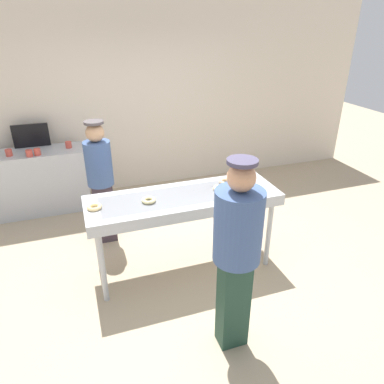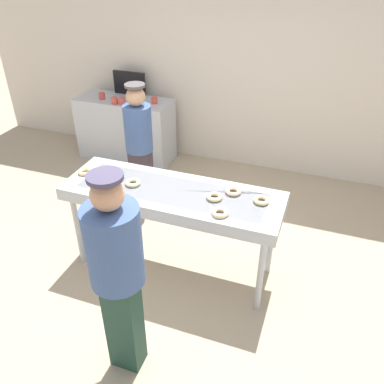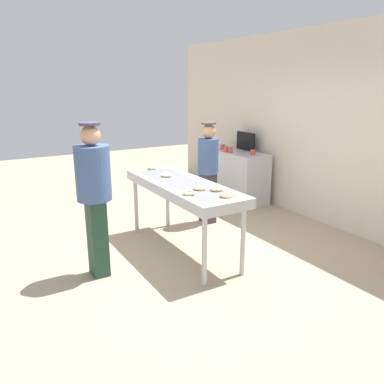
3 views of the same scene
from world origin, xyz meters
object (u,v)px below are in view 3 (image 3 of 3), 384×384
Objects in this scene: plain_donut_1 at (152,168)px; prep_counter at (235,175)px; plain_donut_2 at (166,175)px; menu_display at (246,141)px; plain_donut_5 at (189,193)px; customer_waiting at (94,190)px; plain_donut_3 at (200,188)px; paper_cup_2 at (223,147)px; paper_cup_1 at (253,152)px; worker_baker at (208,168)px; plain_donut_4 at (216,189)px; fryer_conveyor at (182,188)px; plain_donut_0 at (226,195)px; paper_cup_0 at (230,150)px; paper_cup_3 at (226,149)px.

plain_donut_1 is 2.17m from prep_counter.
plain_donut_2 is 0.29× the size of menu_display.
plain_donut_5 is at bearing -49.51° from menu_display.
customer_waiting reaches higher than plain_donut_1.
plain_donut_3 is at bearing -0.05° from plain_donut_1.
paper_cup_2 is at bearing 116.30° from plain_donut_1.
worker_baker is at bearing -74.23° from paper_cup_1.
plain_donut_4 is 1.55× the size of paper_cup_2.
fryer_conveyor is 1.14m from customer_waiting.
customer_waiting reaches higher than plain_donut_0.
paper_cup_0 is at bearing 134.53° from plain_donut_5.
menu_display is at bearing 106.61° from plain_donut_1.
paper_cup_1 is at bearing 134.45° from plain_donut_0.
prep_counter is (-0.67, 2.01, -0.49)m from plain_donut_1.
plain_donut_0 and plain_donut_3 have the same top height.
prep_counter is (-0.81, 1.13, -0.41)m from worker_baker.
plain_donut_2 is 2.21m from paper_cup_3.
fryer_conveyor is 14.34× the size of plain_donut_3.
prep_counter is (-1.65, 3.15, -0.55)m from customer_waiting.
paper_cup_3 is 0.19× the size of menu_display.
paper_cup_1 is at bearing 95.08° from plain_donut_1.
paper_cup_2 is at bearing 138.03° from plain_donut_5.
customer_waiting is (-0.47, -1.28, 0.06)m from plain_donut_4.
plain_donut_4 is at bearing 87.00° from customer_waiting.
plain_donut_2 is 1.55× the size of paper_cup_3.
paper_cup_1 and paper_cup_2 have the same top height.
plain_donut_3 is 1.47m from worker_baker.
menu_display is (-0.67, 2.24, 0.14)m from plain_donut_1.
worker_baker is at bearing 139.56° from plain_donut_5.
paper_cup_2 reaches higher than plain_donut_0.
menu_display is at bearing 155.42° from paper_cup_1.
plain_donut_2 is at bearing -174.37° from plain_donut_0.
fryer_conveyor is at bearing -48.62° from paper_cup_3.
plain_donut_4 is 2.86m from prep_counter.
plain_donut_1 is 1.94m from paper_cup_3.
paper_cup_0 is (-0.59, 1.83, 0.02)m from plain_donut_1.
worker_baker is at bearing 131.02° from fryer_conveyor.
menu_display is (-0.08, 0.40, 0.12)m from paper_cup_0.
fryer_conveyor is at bearing 110.64° from customer_waiting.
paper_cup_3 is (-1.67, 2.94, -0.04)m from customer_waiting.
customer_waiting is 3.61m from paper_cup_2.
worker_baker is at bearing -59.22° from menu_display.
paper_cup_1 is (-1.89, 1.93, 0.02)m from plain_donut_0.
paper_cup_0 is (-2.02, 2.05, 0.02)m from plain_donut_5.
plain_donut_1 is at bearing 179.95° from plain_donut_3.
fryer_conveyor is at bearing -179.70° from plain_donut_3.
plain_donut_5 is 2.93m from paper_cup_3.
plain_donut_4 is 2.71m from paper_cup_3.
fryer_conveyor is 4.14× the size of menu_display.
customer_waiting is at bearing -69.82° from paper_cup_1.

